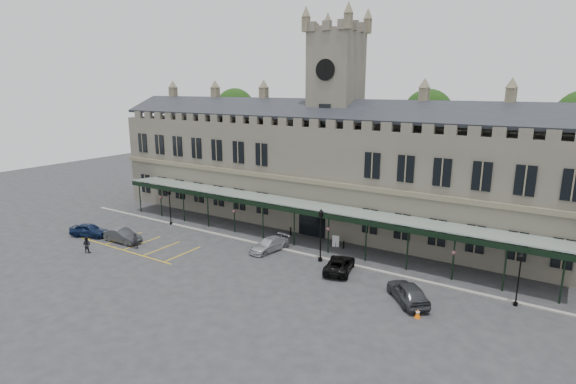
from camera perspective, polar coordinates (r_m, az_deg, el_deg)
The scene contains 22 objects.
ground at distance 41.90m, azimuth -4.49°, elevation -9.62°, with size 140.00×140.00×0.00m, color #2B2B2E.
station_building at distance 53.06m, azimuth 5.79°, elevation 2.56°, with size 60.00×10.36×17.30m.
clock_tower at distance 52.32m, azimuth 6.00°, elevation 9.74°, with size 5.60×5.60×24.80m.
canopy at distance 46.86m, azimuth 0.97°, elevation -3.94°, with size 50.00×4.10×4.30m.
kerb at distance 46.05m, azimuth -0.34°, elevation -7.33°, with size 60.00×0.40×0.12m, color gray.
parking_markings at distance 50.19m, azimuth -18.51°, elevation -6.36°, with size 16.00×6.00×0.01m, color gold, non-canonical shape.
tree_behind_left at distance 71.95m, azimuth -6.72°, elevation 10.44°, with size 6.00×6.00×16.00m.
tree_behind_mid at distance 57.87m, azimuth 17.30°, elevation 9.26°, with size 6.00×6.00×16.00m.
lamp_post_left at distance 55.45m, azimuth -14.78°, elevation -1.46°, with size 0.41×0.41×4.37m.
lamp_post_mid at distance 42.43m, azimuth 4.18°, elevation -4.88°, with size 0.49×0.49×5.19m.
lamp_post_right at distance 38.29m, azimuth 27.29°, elevation -9.30°, with size 0.40×0.40×4.28m.
traffic_cone at distance 34.73m, azimuth 16.14°, elevation -14.59°, with size 0.43×0.43×0.69m.
sign_board at distance 47.10m, azimuth 6.07°, elevation -6.23°, with size 0.71×0.23×1.23m.
bollard_left at distance 50.37m, azimuth 0.33°, elevation -5.00°, with size 0.17×0.17×0.94m, color black.
bollard_right at distance 46.74m, azimuth 7.08°, elevation -6.65°, with size 0.15×0.15×0.84m, color black.
car_left_a at distance 54.59m, azimuth -23.93°, elevation -4.44°, with size 1.73×4.30×1.46m, color #0C1937.
car_left_b at distance 51.25m, azimuth -20.27°, elevation -5.23°, with size 1.54×4.42×1.46m, color #313438.
car_taxi at distance 45.74m, azimuth -2.42°, elevation -6.68°, with size 1.87×4.61×1.34m, color #A8ABB0.
car_van at distance 41.14m, azimuth 6.55°, elevation -9.11°, with size 2.19×4.75×1.32m, color black.
car_right_a at distance 36.63m, azimuth 14.97°, elevation -12.17°, with size 1.91×4.75×1.62m, color #313438.
person_a at distance 48.80m, azimuth -18.79°, elevation -5.89°, with size 0.61×0.40×1.68m, color black.
person_b at distance 49.43m, azimuth -24.19°, elevation -6.13°, with size 0.81×0.63×1.67m, color black.
Camera 1 is at (23.47, -30.65, 16.27)m, focal length 28.00 mm.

